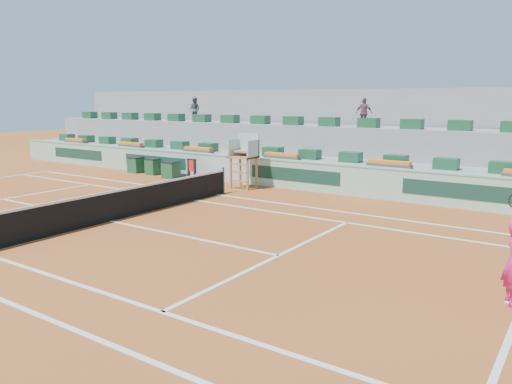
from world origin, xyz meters
TOP-DOWN VIEW (x-y plane):
  - ground at (0.00, 0.00)m, footprint 90.00×90.00m
  - seating_tier_lower at (0.00, 10.70)m, footprint 36.00×4.00m
  - seating_tier_upper at (0.00, 12.30)m, footprint 36.00×2.40m
  - stadium_back_wall at (0.00, 13.90)m, footprint 36.00×0.40m
  - player_bag at (-2.67, 7.88)m, footprint 0.83×0.37m
  - spectator_left at (-6.64, 11.78)m, footprint 0.82×0.73m
  - spectator_mid at (3.83, 11.51)m, footprint 0.79×0.34m
  - court_lines at (0.00, 0.00)m, footprint 23.89×11.09m
  - tennis_net at (0.00, 0.00)m, footprint 0.10×11.97m
  - advertising_hoarding at (0.02, 8.50)m, footprint 36.00×0.34m
  - umpire_chair at (0.00, 7.50)m, footprint 1.10×0.90m
  - seat_row_lower at (0.00, 9.80)m, footprint 32.90×0.60m
  - seat_row_upper at (0.00, 11.70)m, footprint 32.90×0.60m
  - flower_planters at (-1.50, 9.00)m, footprint 26.80×0.36m
  - drink_cooler_a at (-4.66, 7.65)m, footprint 0.79×0.68m
  - drink_cooler_b at (-6.28, 7.97)m, footprint 0.67×0.58m
  - drink_cooler_c at (-7.55, 7.97)m, footprint 0.74×0.64m
  - towel_rack at (-3.46, 7.86)m, footprint 0.60×0.10m

SIDE VIEW (x-z plane):
  - ground at x=0.00m, z-range 0.00..0.00m
  - court_lines at x=0.00m, z-range 0.00..0.01m
  - player_bag at x=-2.67m, z-range 0.00..0.37m
  - drink_cooler_a at x=-4.66m, z-range 0.00..0.84m
  - drink_cooler_b at x=-6.28m, z-range 0.00..0.84m
  - drink_cooler_c at x=-7.55m, z-range 0.00..0.84m
  - tennis_net at x=0.00m, z-range -0.02..1.08m
  - seating_tier_lower at x=0.00m, z-range 0.00..1.20m
  - towel_rack at x=-3.46m, z-range 0.09..1.12m
  - advertising_hoarding at x=0.02m, z-range 0.00..1.26m
  - seating_tier_upper at x=0.00m, z-range 0.00..2.60m
  - flower_planters at x=-1.50m, z-range 1.19..1.47m
  - seat_row_lower at x=0.00m, z-range 1.20..1.64m
  - umpire_chair at x=0.00m, z-range 0.34..2.74m
  - stadium_back_wall at x=0.00m, z-range 0.00..4.40m
  - seat_row_upper at x=0.00m, z-range 2.60..3.04m
  - spectator_mid at x=3.83m, z-range 2.60..3.94m
  - spectator_left at x=-6.64m, z-range 2.60..3.99m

